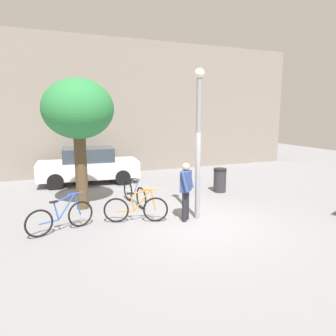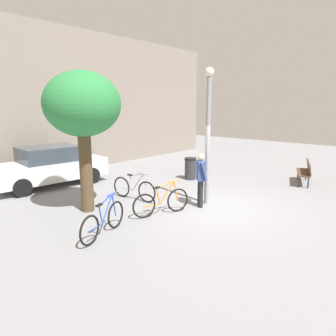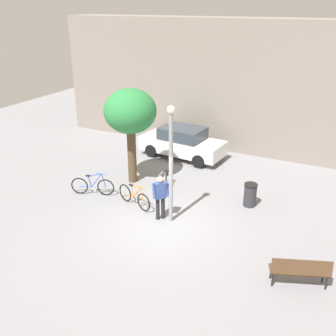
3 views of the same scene
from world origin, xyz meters
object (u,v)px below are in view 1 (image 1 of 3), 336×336
(person_by_lamppost, at_px, (186,188))
(trash_bin, at_px, (220,180))
(plaza_tree, at_px, (78,111))
(parked_car_white, at_px, (89,165))
(bicycle_blue, at_px, (61,217))
(bicycle_silver, at_px, (134,193))
(bicycle_orange, at_px, (136,209))
(lamppost, at_px, (198,135))

(person_by_lamppost, distance_m, trash_bin, 3.60)
(plaza_tree, xyz_separation_m, parked_car_white, (0.75, 3.60, -2.31))
(parked_car_white, bearing_deg, bicycle_blue, -105.87)
(bicycle_silver, bearing_deg, plaza_tree, 171.88)
(bicycle_orange, relative_size, bicycle_blue, 1.00)
(plaza_tree, bearing_deg, trash_bin, 0.98)
(bicycle_blue, relative_size, bicycle_silver, 0.96)
(lamppost, relative_size, bicycle_orange, 2.45)
(bicycle_silver, bearing_deg, trash_bin, 5.27)
(bicycle_blue, xyz_separation_m, bicycle_silver, (2.45, 1.59, 0.00))
(plaza_tree, distance_m, bicycle_blue, 3.35)
(bicycle_blue, relative_size, trash_bin, 1.88)
(plaza_tree, bearing_deg, bicycle_orange, -57.25)
(bicycle_silver, xyz_separation_m, trash_bin, (3.53, 0.33, 0.08))
(plaza_tree, xyz_separation_m, trash_bin, (5.19, 0.09, -2.62))
(bicycle_blue, height_order, trash_bin, bicycle_blue)
(person_by_lamppost, distance_m, bicycle_blue, 3.43)
(bicycle_blue, bearing_deg, lamppost, -6.70)
(lamppost, bearing_deg, bicycle_silver, 122.53)
(person_by_lamppost, relative_size, trash_bin, 1.81)
(person_by_lamppost, distance_m, parked_car_white, 6.18)
(plaza_tree, height_order, bicycle_silver, plaza_tree)
(bicycle_blue, distance_m, trash_bin, 6.28)
(person_by_lamppost, height_order, parked_car_white, person_by_lamppost)
(bicycle_orange, height_order, trash_bin, bicycle_orange)
(plaza_tree, relative_size, parked_car_white, 0.94)
(bicycle_blue, relative_size, parked_car_white, 0.40)
(person_by_lamppost, xyz_separation_m, plaza_tree, (-2.56, 2.31, 2.12))
(plaza_tree, distance_m, parked_car_white, 4.34)
(lamppost, bearing_deg, person_by_lamppost, -173.53)
(plaza_tree, bearing_deg, lamppost, -37.46)
(lamppost, distance_m, bicycle_orange, 2.71)
(bicycle_orange, bearing_deg, trash_bin, 26.51)
(plaza_tree, bearing_deg, bicycle_silver, -8.12)
(parked_car_white, distance_m, trash_bin, 5.67)
(bicycle_silver, xyz_separation_m, parked_car_white, (-0.91, 3.84, 0.39))
(bicycle_blue, bearing_deg, plaza_tree, 66.66)
(bicycle_orange, distance_m, bicycle_silver, 1.71)
(parked_car_white, bearing_deg, lamppost, -69.43)
(bicycle_orange, bearing_deg, lamppost, -12.02)
(person_by_lamppost, distance_m, bicycle_orange, 1.52)
(person_by_lamppost, bearing_deg, parked_car_white, 106.99)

